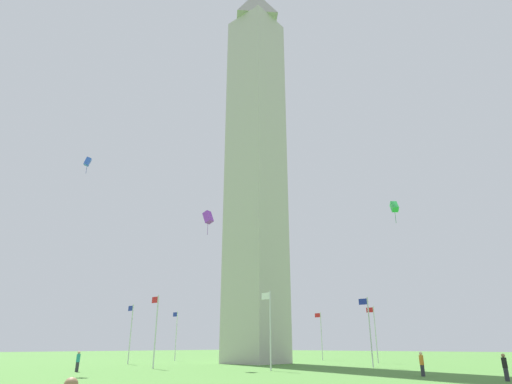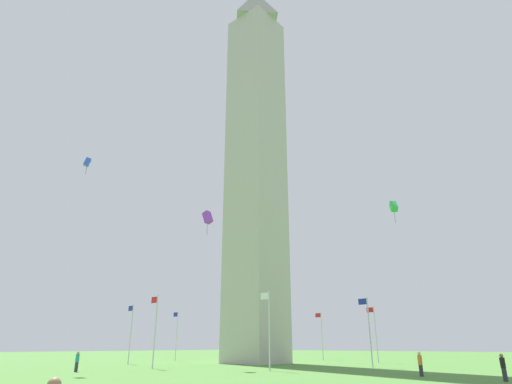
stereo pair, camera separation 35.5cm
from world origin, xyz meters
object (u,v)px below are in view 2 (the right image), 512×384
(person_teal_shirt, at_px, (77,361))
(kite_green_box, at_px, (394,206))
(flagpole_n, at_px, (177,333))
(kite_purple_box, at_px, (208,217))
(person_black_shirt, at_px, (503,368))
(flagpole_e, at_px, (155,327))
(flagpole_nw, at_px, (248,334))
(obelisk_monument, at_px, (256,148))
(flagpole_se, at_px, (269,325))
(flagpole_sw, at_px, (375,331))
(flagpole_w, at_px, (322,333))
(person_orange_shirt, at_px, (420,364))
(flagpole_s, at_px, (369,328))
(kite_blue_box, at_px, (87,162))
(flagpole_ne, at_px, (131,331))

(person_teal_shirt, xyz_separation_m, kite_green_box, (-22.04, -20.96, 15.03))
(flagpole_n, distance_m, kite_purple_box, 24.64)
(person_black_shirt, relative_size, kite_purple_box, 0.57)
(flagpole_e, distance_m, flagpole_nw, 29.68)
(obelisk_monument, xyz_separation_m, flagpole_se, (-11.29, 11.36, -26.50))
(flagpole_n, xyz_separation_m, flagpole_sw, (-27.42, -11.36, 0.00))
(flagpole_se, bearing_deg, flagpole_w, -67.50)
(flagpole_n, relative_size, flagpole_se, 1.00)
(obelisk_monument, xyz_separation_m, person_orange_shirt, (-24.81, 9.86, -29.62))
(flagpole_se, height_order, person_black_shirt, flagpole_se)
(flagpole_s, bearing_deg, kite_blue_box, 44.85)
(flagpole_nw, relative_size, kite_green_box, 2.96)
(flagpole_nw, bearing_deg, flagpole_se, 135.00)
(flagpole_e, height_order, flagpole_nw, same)
(flagpole_w, relative_size, person_teal_shirt, 4.18)
(flagpole_ne, xyz_separation_m, kite_green_box, (-32.82, -8.53, 11.91))
(flagpole_w, bearing_deg, flagpole_ne, 67.50)
(flagpole_se, relative_size, person_teal_shirt, 4.18)
(person_black_shirt, bearing_deg, person_teal_shirt, 33.48)
(flagpole_n, relative_size, flagpole_sw, 1.00)
(flagpole_ne, distance_m, flagpole_s, 29.68)
(kite_purple_box, bearing_deg, person_black_shirt, -179.69)
(flagpole_sw, height_order, kite_green_box, kite_green_box)
(flagpole_s, distance_m, flagpole_sw, 12.30)
(flagpole_n, bearing_deg, person_teal_shirt, 123.05)
(flagpole_w, bearing_deg, flagpole_e, 90.00)
(flagpole_se, distance_m, kite_purple_box, 15.73)
(flagpole_sw, distance_m, person_black_shirt, 29.72)
(flagpole_s, relative_size, person_orange_shirt, 4.14)
(obelisk_monument, xyz_separation_m, flagpole_sw, (-11.29, -11.36, -26.50))
(flagpole_ne, relative_size, flagpole_se, 1.00)
(flagpole_s, bearing_deg, flagpole_se, 67.50)
(flagpole_ne, xyz_separation_m, kite_blue_box, (-4.70, 11.25, 18.42))
(kite_blue_box, bearing_deg, flagpole_nw, -82.12)
(flagpole_s, height_order, kite_purple_box, kite_purple_box)
(flagpole_nw, distance_m, person_black_shirt, 47.74)
(person_teal_shirt, height_order, kite_green_box, kite_green_box)
(kite_purple_box, bearing_deg, flagpole_nw, -59.38)
(flagpole_n, distance_m, flagpole_nw, 12.30)
(obelisk_monument, distance_m, flagpole_nw, 31.02)
(flagpole_se, height_order, kite_blue_box, kite_blue_box)
(flagpole_e, distance_m, flagpole_w, 32.13)
(flagpole_e, bearing_deg, flagpole_sw, -112.50)
(flagpole_se, relative_size, kite_blue_box, 3.55)
(obelisk_monument, distance_m, flagpole_n, 31.03)
(obelisk_monument, xyz_separation_m, flagpole_nw, (11.42, -11.36, -26.50))
(flagpole_n, relative_size, flagpole_s, 1.00)
(flagpole_s, distance_m, person_teal_shirt, 29.21)
(flagpole_n, bearing_deg, flagpole_se, 157.50)
(flagpole_n, bearing_deg, obelisk_monument, 180.00)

